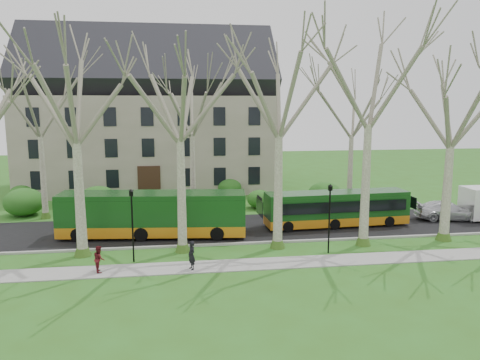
{
  "coord_description": "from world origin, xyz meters",
  "views": [
    {
      "loc": [
        -3.45,
        -28.23,
        9.38
      ],
      "look_at": [
        0.94,
        3.0,
        4.12
      ],
      "focal_mm": 35.0,
      "sensor_mm": 36.0,
      "label": 1
    }
  ],
  "objects_px": {
    "bus_follow": "(337,208)",
    "sedan": "(448,211)",
    "bus_lead": "(153,214)",
    "pedestrian_b": "(99,259)",
    "pedestrian_a": "(192,255)"
  },
  "relations": [
    {
      "from": "sedan",
      "to": "pedestrian_b",
      "type": "distance_m",
      "value": 27.12
    },
    {
      "from": "sedan",
      "to": "pedestrian_a",
      "type": "relative_size",
      "value": 3.11
    },
    {
      "from": "bus_lead",
      "to": "sedan",
      "type": "bearing_deg",
      "value": 9.88
    },
    {
      "from": "sedan",
      "to": "pedestrian_a",
      "type": "bearing_deg",
      "value": 122.13
    },
    {
      "from": "bus_follow",
      "to": "bus_lead",
      "type": "bearing_deg",
      "value": -178.95
    },
    {
      "from": "bus_follow",
      "to": "pedestrian_b",
      "type": "xyz_separation_m",
      "value": [
        -16.38,
        -7.61,
        -0.62
      ]
    },
    {
      "from": "sedan",
      "to": "pedestrian_b",
      "type": "relative_size",
      "value": 3.41
    },
    {
      "from": "bus_lead",
      "to": "pedestrian_b",
      "type": "distance_m",
      "value": 7.27
    },
    {
      "from": "pedestrian_b",
      "to": "bus_follow",
      "type": "bearing_deg",
      "value": -79.38
    },
    {
      "from": "bus_follow",
      "to": "pedestrian_a",
      "type": "height_order",
      "value": "bus_follow"
    },
    {
      "from": "bus_lead",
      "to": "sedan",
      "type": "distance_m",
      "value": 23.24
    },
    {
      "from": "bus_lead",
      "to": "pedestrian_b",
      "type": "xyz_separation_m",
      "value": [
        -2.68,
        -6.7,
        -0.86
      ]
    },
    {
      "from": "bus_follow",
      "to": "sedan",
      "type": "relative_size",
      "value": 2.15
    },
    {
      "from": "bus_follow",
      "to": "sedan",
      "type": "height_order",
      "value": "bus_follow"
    },
    {
      "from": "pedestrian_a",
      "to": "sedan",
      "type": "bearing_deg",
      "value": 90.2
    }
  ]
}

